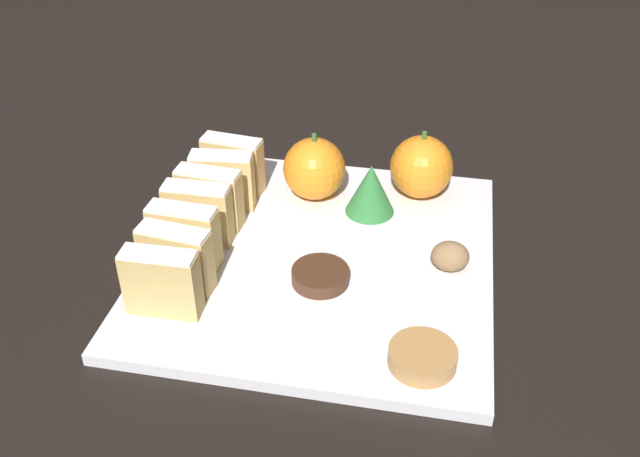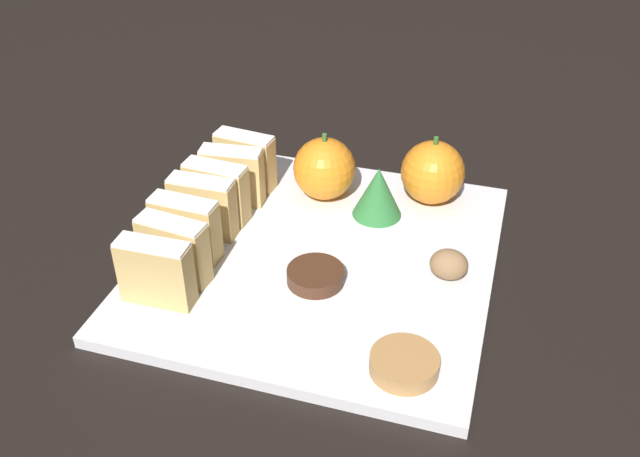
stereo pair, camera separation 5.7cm
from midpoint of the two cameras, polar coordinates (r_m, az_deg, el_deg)
The scene contains 15 objects.
ground_plane at distance 0.70m, azimuth -2.30°, elevation -2.86°, with size 6.00×6.00×0.00m, color black.
serving_platter at distance 0.70m, azimuth -2.31°, elevation -2.47°, with size 0.33×0.35×0.01m.
stollen_slice_front at distance 0.63m, azimuth -15.08°, elevation -4.29°, with size 0.07×0.02×0.06m.
stollen_slice_second at distance 0.66m, azimuth -13.87°, elevation -2.44°, with size 0.07×0.03×0.06m.
stollen_slice_third at distance 0.68m, azimuth -13.13°, elevation -0.68°, with size 0.07×0.03×0.06m.
stollen_slice_fourth at distance 0.71m, azimuth -12.10°, elevation 0.91°, with size 0.07×0.02×0.06m.
stollen_slice_fifth at distance 0.74m, azimuth -11.01°, elevation 2.38°, with size 0.07×0.03×0.06m.
stollen_slice_sixth at distance 0.76m, azimuth -9.92°, elevation 3.74°, with size 0.07×0.03×0.06m.
stollen_slice_back at distance 0.79m, azimuth -9.03°, elevation 5.02°, with size 0.07×0.03×0.06m.
orange_near at distance 0.77m, azimuth 6.05°, elevation 4.87°, with size 0.07×0.07×0.08m.
orange_far at distance 0.77m, azimuth -2.58°, elevation 4.75°, with size 0.07×0.07×0.08m.
walnut at distance 0.67m, azimuth 8.02°, elevation -2.39°, with size 0.04×0.03×0.03m.
chocolate_cookie at distance 0.66m, azimuth -2.43°, elevation -3.88°, with size 0.05×0.05×0.01m.
gingerbread_cookie at distance 0.58m, azimuth 5.43°, elevation -10.29°, with size 0.06×0.06×0.02m.
evergreen_sprig at distance 0.74m, azimuth 1.90°, elevation 3.12°, with size 0.05×0.05×0.06m.
Camera 1 is at (0.11, -0.55, 0.43)m, focal length 40.00 mm.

